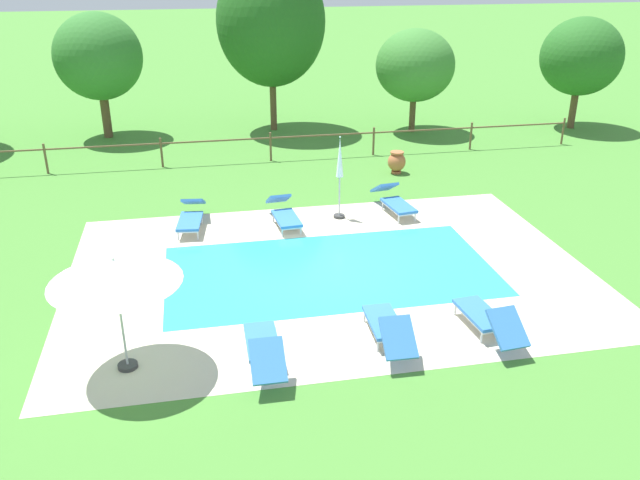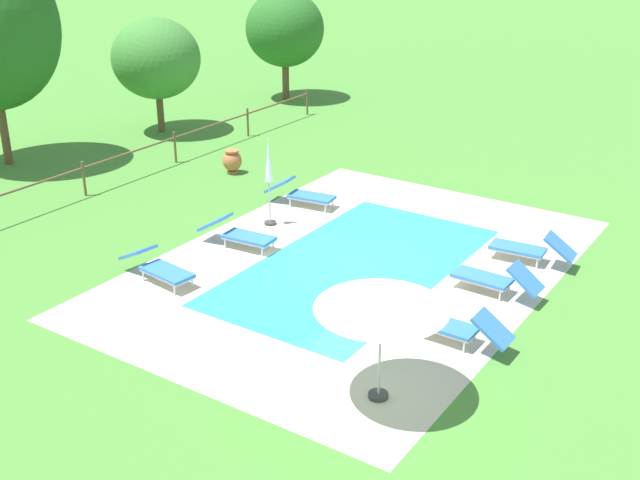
# 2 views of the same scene
# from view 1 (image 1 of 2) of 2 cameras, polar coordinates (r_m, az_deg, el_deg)

# --- Properties ---
(ground_plane) EXTENTS (160.00, 160.00, 0.00)m
(ground_plane) POSITION_cam_1_polar(r_m,az_deg,el_deg) (15.59, 0.89, -2.70)
(ground_plane) COLOR #478433
(pool_deck_paving) EXTENTS (12.20, 8.60, 0.01)m
(pool_deck_paving) POSITION_cam_1_polar(r_m,az_deg,el_deg) (15.59, 0.89, -2.69)
(pool_deck_paving) COLOR beige
(pool_deck_paving) RESTS_ON ground
(swimming_pool_water) EXTENTS (7.72, 4.13, 0.01)m
(swimming_pool_water) POSITION_cam_1_polar(r_m,az_deg,el_deg) (15.59, 0.89, -2.69)
(swimming_pool_water) COLOR #2DB7C6
(swimming_pool_water) RESTS_ON ground
(pool_coping_rim) EXTENTS (8.20, 4.61, 0.01)m
(pool_coping_rim) POSITION_cam_1_polar(r_m,az_deg,el_deg) (15.58, 0.89, -2.68)
(pool_coping_rim) COLOR beige
(pool_coping_rim) RESTS_ON ground
(sun_lounger_north_near_steps) EXTENTS (0.77, 2.09, 0.76)m
(sun_lounger_north_near_steps) POSITION_cam_1_polar(r_m,az_deg,el_deg) (18.08, -3.15, 2.38)
(sun_lounger_north_near_steps) COLOR #3370BC
(sun_lounger_north_near_steps) RESTS_ON ground
(sun_lounger_north_mid) EXTENTS (0.78, 2.05, 0.83)m
(sun_lounger_north_mid) POSITION_cam_1_polar(r_m,az_deg,el_deg) (13.35, 14.43, -6.61)
(sun_lounger_north_mid) COLOR #3370BC
(sun_lounger_north_mid) RESTS_ON ground
(sun_lounger_north_far) EXTENTS (0.88, 2.11, 0.77)m
(sun_lounger_north_far) POSITION_cam_1_polar(r_m,az_deg,el_deg) (19.10, 6.52, 3.45)
(sun_lounger_north_far) COLOR #3370BC
(sun_lounger_north_far) RESTS_ON ground
(sun_lounger_north_end) EXTENTS (0.62, 2.02, 0.81)m
(sun_lounger_north_end) POSITION_cam_1_polar(r_m,az_deg,el_deg) (12.11, -4.94, -9.30)
(sun_lounger_north_end) COLOR #3370BC
(sun_lounger_north_end) RESTS_ON ground
(sun_lounger_south_near_corner) EXTENTS (0.86, 2.13, 0.71)m
(sun_lounger_south_near_corner) POSITION_cam_1_polar(r_m,az_deg,el_deg) (18.22, -11.20, 2.09)
(sun_lounger_south_near_corner) COLOR #3370BC
(sun_lounger_south_near_corner) RESTS_ON ground
(sun_lounger_south_mid) EXTENTS (0.65, 2.02, 0.84)m
(sun_lounger_south_mid) POSITION_cam_1_polar(r_m,az_deg,el_deg) (12.73, 5.94, -7.52)
(sun_lounger_south_mid) COLOR #3370BC
(sun_lounger_south_mid) RESTS_ON ground
(patio_umbrella_open_foreground) EXTENTS (2.29, 2.29, 2.23)m
(patio_umbrella_open_foreground) POSITION_cam_1_polar(r_m,az_deg,el_deg) (11.71, -17.51, -2.63)
(patio_umbrella_open_foreground) COLOR #383838
(patio_umbrella_open_foreground) RESTS_ON ground
(patio_umbrella_closed_row_west) EXTENTS (0.32, 0.32, 2.39)m
(patio_umbrella_closed_row_west) POSITION_cam_1_polar(r_m,az_deg,el_deg) (18.21, 1.74, 6.33)
(patio_umbrella_closed_row_west) COLOR #383838
(patio_umbrella_closed_row_west) RESTS_ON ground
(terracotta_urn_near_fence) EXTENTS (0.61, 0.61, 0.76)m
(terracotta_urn_near_fence) POSITION_cam_1_polar(r_m,az_deg,el_deg) (22.60, 6.71, 6.81)
(terracotta_urn_near_fence) COLOR #B7663D
(terracotta_urn_near_fence) RESTS_ON ground
(perimeter_fence) EXTENTS (23.18, 0.08, 1.05)m
(perimeter_fence) POSITION_cam_1_polar(r_m,az_deg,el_deg) (23.81, -4.35, 8.53)
(perimeter_fence) COLOR brown
(perimeter_fence) RESTS_ON ground
(tree_far_west) EXTENTS (3.33, 3.33, 4.58)m
(tree_far_west) POSITION_cam_1_polar(r_m,az_deg,el_deg) (30.10, 21.85, 14.63)
(tree_far_west) COLOR brown
(tree_far_west) RESTS_ON ground
(tree_west_mid) EXTENTS (4.38, 4.38, 6.98)m
(tree_west_mid) POSITION_cam_1_polar(r_m,az_deg,el_deg) (27.67, -4.31, 18.47)
(tree_west_mid) COLOR brown
(tree_west_mid) RESTS_ON ground
(tree_centre) EXTENTS (3.41, 3.41, 4.91)m
(tree_centre) POSITION_cam_1_polar(r_m,az_deg,el_deg) (27.90, -18.80, 14.91)
(tree_centre) COLOR brown
(tree_centre) RESTS_ON ground
(tree_far_east) EXTENTS (3.22, 3.22, 4.19)m
(tree_far_east) POSITION_cam_1_polar(r_m,az_deg,el_deg) (27.78, 8.31, 14.84)
(tree_far_east) COLOR brown
(tree_far_east) RESTS_ON ground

